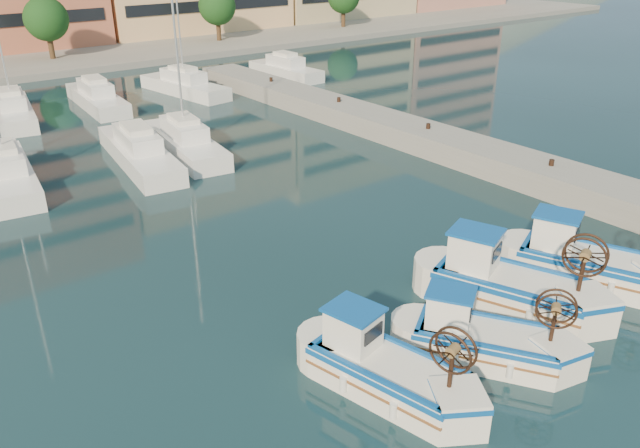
{
  "coord_description": "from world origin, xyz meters",
  "views": [
    {
      "loc": [
        -13.35,
        -9.4,
        11.34
      ],
      "look_at": [
        -0.29,
        7.16,
        1.5
      ],
      "focal_mm": 35.0,
      "sensor_mm": 36.0,
      "label": 1
    }
  ],
  "objects": [
    {
      "name": "ground",
      "position": [
        0.0,
        0.0,
        0.0
      ],
      "size": [
        300.0,
        300.0,
        0.0
      ],
      "primitive_type": "plane",
      "color": "#1A3A45",
      "rests_on": "ground"
    },
    {
      "name": "fishing_boat_d",
      "position": [
        6.05,
        0.04,
        0.84
      ],
      "size": [
        3.61,
        5.09,
        3.06
      ],
      "rotation": [
        0.0,
        0.0,
        0.38
      ],
      "color": "white",
      "rests_on": "ground"
    },
    {
      "name": "quay",
      "position": [
        13.0,
        8.0,
        0.6
      ],
      "size": [
        3.0,
        60.0,
        1.2
      ],
      "primitive_type": "cube",
      "color": "gray",
      "rests_on": "ground"
    },
    {
      "name": "yacht_marina",
      "position": [
        -2.8,
        28.49,
        0.53
      ],
      "size": [
        38.3,
        22.92,
        11.5
      ],
      "color": "white",
      "rests_on": "ground"
    },
    {
      "name": "fishing_boat_b",
      "position": [
        -0.42,
        -0.58,
        0.74
      ],
      "size": [
        3.64,
        4.38,
        2.67
      ],
      "rotation": [
        0.0,
        0.0,
        0.56
      ],
      "color": "white",
      "rests_on": "ground"
    },
    {
      "name": "fishing_boat_a",
      "position": [
        -3.62,
        0.16,
        0.77
      ],
      "size": [
        2.71,
        4.64,
        2.81
      ],
      "rotation": [
        0.0,
        0.0,
        0.22
      ],
      "color": "white",
      "rests_on": "ground"
    },
    {
      "name": "fishing_boat_c",
      "position": [
        2.48,
        0.75,
        0.88
      ],
      "size": [
        3.66,
        5.29,
        3.19
      ],
      "rotation": [
        0.0,
        0.0,
        0.36
      ],
      "color": "white",
      "rests_on": "ground"
    }
  ]
}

